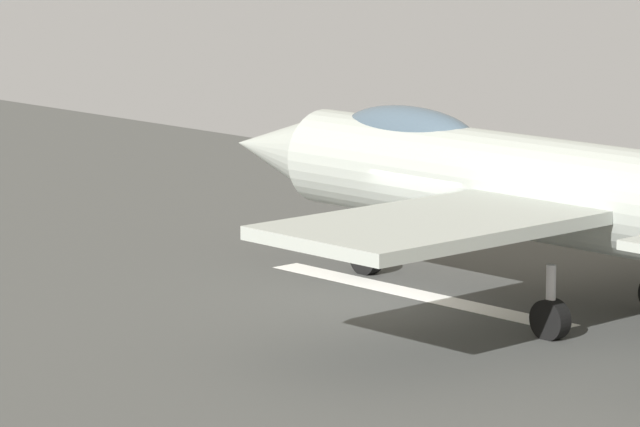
{
  "coord_description": "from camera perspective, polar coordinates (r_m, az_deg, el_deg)",
  "views": [
    {
      "loc": [
        -26.08,
        26.87,
        8.27
      ],
      "look_at": [
        -0.63,
        3.44,
        2.2
      ],
      "focal_mm": 106.95,
      "sensor_mm": 36.0,
      "label": 1
    }
  ],
  "objects": [
    {
      "name": "fighter_jet",
      "position": [
        36.93,
        6.37,
        0.87
      ],
      "size": [
        16.26,
        13.72,
        5.68
      ],
      "color": "#99A19A",
      "rests_on": "ground"
    },
    {
      "name": "runway_strip",
      "position": [
        38.33,
        3.17,
        -2.51
      ],
      "size": [
        240.0,
        26.0,
        0.02
      ],
      "color": "#424341",
      "rests_on": "ground"
    },
    {
      "name": "ground_plane",
      "position": [
        38.35,
        3.15,
        -2.52
      ],
      "size": [
        400.0,
        400.0,
        0.0
      ],
      "primitive_type": "plane",
      "color": "slate"
    }
  ]
}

